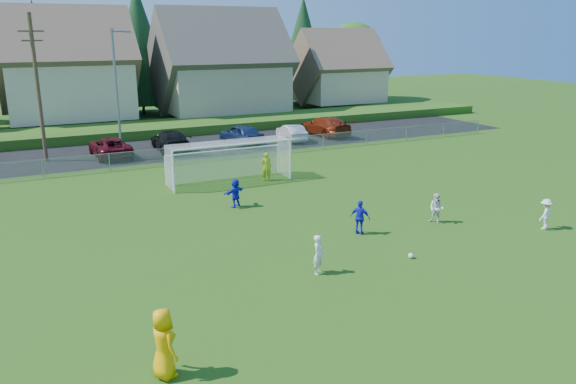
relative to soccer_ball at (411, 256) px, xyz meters
name	(u,v)px	position (x,y,z in m)	size (l,w,h in m)	color
ground	(387,284)	(-2.28, -1.51, -0.11)	(160.00, 160.00, 0.00)	#193D0C
asphalt_lot	(177,148)	(-2.28, 25.99, -0.10)	(60.00, 60.00, 0.00)	black
grass_embankment	(154,129)	(-2.28, 33.49, 0.29)	(70.00, 6.00, 0.80)	#1E420F
soccer_ball	(411,256)	(0.00, 0.00, 0.00)	(0.22, 0.22, 0.22)	white
referee	(163,344)	(-10.88, -3.53, 0.86)	(0.95, 0.62, 1.94)	#FBAB05
player_white_a	(318,255)	(-4.05, 0.39, 0.65)	(0.55, 0.36, 1.52)	white
player_white_b	(436,208)	(3.80, 2.95, 0.61)	(0.70, 0.55, 1.45)	white
player_white_c	(545,214)	(7.72, 0.07, 0.60)	(0.92, 0.53, 1.43)	white
player_blue_a	(360,218)	(-0.28, 3.28, 0.67)	(0.91, 0.38, 1.56)	#151DC7
player_blue_b	(235,193)	(-3.77, 9.59, 0.64)	(1.39, 0.44, 1.50)	#151DC7
goalkeeper	(266,167)	(-0.13, 13.78, 0.76)	(0.63, 0.41, 1.73)	#B3C316
car_c	(110,147)	(-7.47, 25.05, 0.61)	(2.37, 5.15, 1.43)	#500914
car_d	(171,141)	(-2.95, 25.19, 0.68)	(2.20, 5.41, 1.57)	black
car_e	(241,134)	(2.83, 25.17, 0.71)	(1.95, 4.84, 1.65)	navy
car_f	(291,133)	(7.12, 24.71, 0.57)	(1.44, 4.12, 1.36)	silver
car_g	(325,126)	(10.91, 25.72, 0.71)	(2.31, 5.67, 1.65)	maroon
soccer_goal	(228,155)	(-2.28, 14.54, 1.52)	(7.42, 1.90, 2.50)	white
chainlink_fence	(198,153)	(-2.28, 20.49, 0.52)	(52.06, 0.06, 1.20)	gray
streetlight	(117,90)	(-6.72, 24.49, 4.73)	(1.38, 0.18, 9.00)	slate
utility_pole	(38,87)	(-11.78, 25.49, 5.04)	(1.60, 0.26, 10.00)	#473321
houses_row	(151,47)	(-0.30, 40.95, 7.22)	(53.90, 11.45, 13.27)	tan
tree_row	(129,50)	(-1.23, 47.22, 6.80)	(65.98, 12.36, 13.80)	#382616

